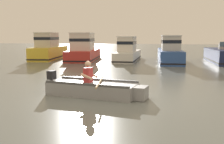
{
  "coord_description": "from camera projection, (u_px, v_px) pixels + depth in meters",
  "views": [
    {
      "loc": [
        1.65,
        -8.53,
        2.04
      ],
      "look_at": [
        -0.33,
        2.06,
        0.55
      ],
      "focal_mm": 41.8,
      "sensor_mm": 36.0,
      "label": 1
    }
  ],
  "objects": [
    {
      "name": "moored_boat_red",
      "position": [
        83.0,
        50.0,
        22.21
      ],
      "size": [
        2.72,
        6.26,
        2.32
      ],
      "color": "#B72D28",
      "rests_on": "ground"
    },
    {
      "name": "moored_boat_yellow",
      "position": [
        49.0,
        49.0,
        23.15
      ],
      "size": [
        2.47,
        6.26,
        2.36
      ],
      "color": "gold",
      "rests_on": "ground"
    },
    {
      "name": "rowboat_with_person",
      "position": [
        94.0,
        88.0,
        9.0
      ],
      "size": [
        3.72,
        2.04,
        1.19
      ],
      "color": "gray",
      "rests_on": "ground"
    },
    {
      "name": "moored_boat_white",
      "position": [
        128.0,
        52.0,
        21.84
      ],
      "size": [
        1.73,
        6.07,
        2.03
      ],
      "color": "white",
      "rests_on": "ground"
    },
    {
      "name": "moored_boat_blue",
      "position": [
        170.0,
        52.0,
        20.42
      ],
      "size": [
        1.96,
        6.73,
        2.11
      ],
      "color": "#2D519E",
      "rests_on": "ground"
    },
    {
      "name": "ground_plane",
      "position": [
        110.0,
        96.0,
        8.88
      ],
      "size": [
        120.0,
        120.0,
        0.0
      ],
      "primitive_type": "plane",
      "color": "slate"
    },
    {
      "name": "moored_boat_navy",
      "position": [
        221.0,
        56.0,
        20.35
      ],
      "size": [
        1.65,
        6.16,
        1.61
      ],
      "color": "#19234C",
      "rests_on": "ground"
    }
  ]
}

